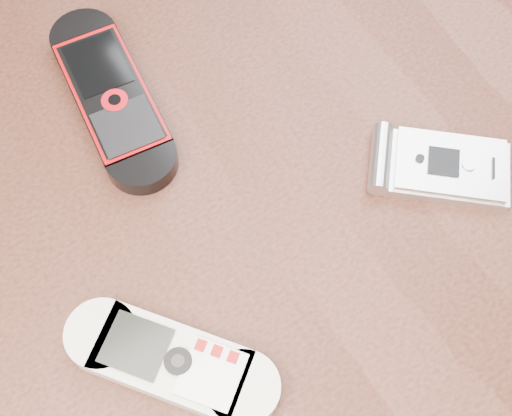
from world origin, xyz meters
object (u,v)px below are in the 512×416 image
object	(u,v)px
nokia_black_red	(112,96)
motorola_razr	(446,167)
table	(251,273)
nokia_white	(171,361)

from	to	relation	value
nokia_black_red	motorola_razr	size ratio (longest dim) A/B	1.67
motorola_razr	nokia_black_red	bearing A→B (deg)	84.84
table	nokia_white	size ratio (longest dim) A/B	8.59
table	nokia_black_red	world-z (taller)	nokia_black_red
nokia_white	motorola_razr	distance (m)	0.23
table	nokia_white	distance (m)	0.16
table	motorola_razr	xyz separation A→B (m)	(0.13, -0.05, 0.11)
table	nokia_white	xyz separation A→B (m)	(-0.10, -0.06, 0.11)
table	motorola_razr	bearing A→B (deg)	-18.76
nokia_white	nokia_black_red	xyz separation A→B (m)	(0.06, 0.19, 0.00)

